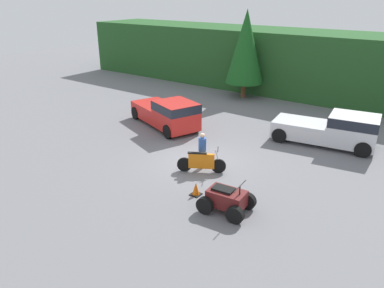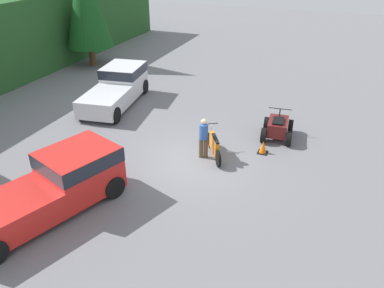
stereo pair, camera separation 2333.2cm
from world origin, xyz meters
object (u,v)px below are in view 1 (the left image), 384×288
(pickup_truck_red, at_px, (168,113))
(rider_person, at_px, (202,149))
(dirt_bike, at_px, (201,162))
(quad_atv, at_px, (226,200))
(pickup_truck_second, at_px, (334,129))
(traffic_cone, at_px, (196,189))

(pickup_truck_red, bearing_deg, rider_person, -14.77)
(pickup_truck_red, relative_size, dirt_bike, 2.83)
(pickup_truck_red, relative_size, quad_atv, 2.79)
(quad_atv, bearing_deg, rider_person, 133.39)
(dirt_bike, bearing_deg, pickup_truck_second, 30.28)
(pickup_truck_red, xyz_separation_m, pickup_truck_second, (8.89, 3.05, 0.00))
(traffic_cone, bearing_deg, rider_person, 119.23)
(pickup_truck_second, xyz_separation_m, rider_person, (-4.04, -6.42, -0.01))
(quad_atv, relative_size, rider_person, 1.16)
(quad_atv, bearing_deg, pickup_truck_red, 137.37)
(quad_atv, bearing_deg, pickup_truck_second, 77.36)
(pickup_truck_red, relative_size, rider_person, 3.23)
(rider_person, distance_m, traffic_cone, 2.64)
(rider_person, relative_size, traffic_cone, 3.15)
(dirt_bike, height_order, traffic_cone, dirt_bike)
(dirt_bike, relative_size, quad_atv, 0.99)
(pickup_truck_second, distance_m, rider_person, 7.59)
(rider_person, bearing_deg, pickup_truck_red, 130.09)
(pickup_truck_red, bearing_deg, dirt_bike, -16.45)
(pickup_truck_second, height_order, rider_person, pickup_truck_second)
(pickup_truck_red, height_order, pickup_truck_second, same)
(pickup_truck_second, height_order, traffic_cone, pickup_truck_second)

